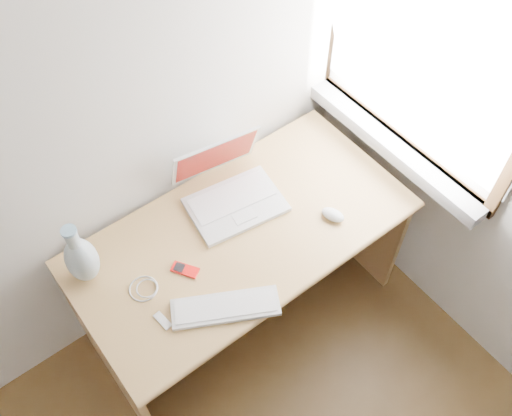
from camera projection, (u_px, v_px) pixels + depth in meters
window at (422, 47)px, 2.00m from camera, size 0.11×0.99×1.10m
desk at (231, 245)px, 2.42m from camera, size 1.34×0.67×0.71m
laptop at (228, 190)px, 2.27m from camera, size 0.40×0.36×0.25m
external_keyboard at (226, 307)px, 2.02m from camera, size 0.39×0.29×0.02m
mouse at (333, 215)px, 2.25m from camera, size 0.09×0.11×0.03m
ipod at (185, 270)px, 2.11m from camera, size 0.09×0.11×0.01m
cable_coil at (144, 289)px, 2.07m from camera, size 0.12×0.12×0.01m
remote at (163, 321)px, 1.99m from camera, size 0.04×0.08×0.01m
vase at (81, 258)px, 2.01m from camera, size 0.12×0.12×0.30m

